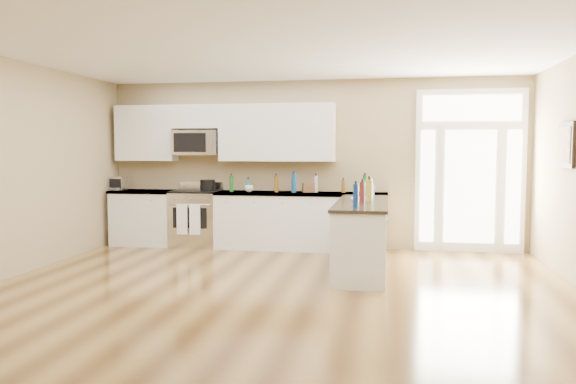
{
  "coord_description": "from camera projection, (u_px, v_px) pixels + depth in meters",
  "views": [
    {
      "loc": [
        1.26,
        -5.37,
        1.64
      ],
      "look_at": [
        -0.05,
        2.0,
        1.08
      ],
      "focal_mm": 35.0,
      "sensor_mm": 36.0,
      "label": 1
    }
  ],
  "objects": [
    {
      "name": "back_cabinet_right",
      "position": [
        300.0,
        223.0,
        9.24
      ],
      "size": [
        2.85,
        0.66,
        0.94
      ],
      "color": "silver",
      "rests_on": "ground"
    },
    {
      "name": "upper_cabinet_right",
      "position": [
        277.0,
        133.0,
        9.34
      ],
      "size": [
        1.94,
        0.33,
        0.95
      ],
      "primitive_type": "cube",
      "color": "silver",
      "rests_on": "room_shell"
    },
    {
      "name": "upper_cabinet_left",
      "position": [
        147.0,
        133.0,
        9.74
      ],
      "size": [
        1.04,
        0.33,
        0.95
      ],
      "primitive_type": "cube",
      "color": "silver",
      "rests_on": "room_shell"
    },
    {
      "name": "entry_door",
      "position": [
        470.0,
        171.0,
        8.96
      ],
      "size": [
        1.7,
        0.1,
        2.6
      ],
      "color": "white",
      "rests_on": "ground"
    },
    {
      "name": "bowl_left",
      "position": [
        116.0,
        189.0,
        9.64
      ],
      "size": [
        0.22,
        0.22,
        0.05
      ],
      "primitive_type": "imported",
      "rotation": [
        0.0,
        0.0,
        -0.16
      ],
      "color": "white",
      "rests_on": "back_cabinet_left"
    },
    {
      "name": "cup_counter",
      "position": [
        249.0,
        189.0,
        9.31
      ],
      "size": [
        0.15,
        0.15,
        0.11
      ],
      "primitive_type": "imported",
      "rotation": [
        0.0,
        0.0,
        0.08
      ],
      "color": "white",
      "rests_on": "back_cabinet_right"
    },
    {
      "name": "peninsula_cabinet",
      "position": [
        362.0,
        239.0,
        7.62
      ],
      "size": [
        0.69,
        2.32,
        0.94
      ],
      "color": "silver",
      "rests_on": "ground"
    },
    {
      "name": "bowl_peninsula",
      "position": [
        357.0,
        199.0,
        7.64
      ],
      "size": [
        0.21,
        0.21,
        0.05
      ],
      "primitive_type": "imported",
      "rotation": [
        0.0,
        0.0,
        -0.34
      ],
      "color": "white",
      "rests_on": "peninsula_cabinet"
    },
    {
      "name": "toaster_oven",
      "position": [
        118.0,
        183.0,
        9.73
      ],
      "size": [
        0.29,
        0.23,
        0.23
      ],
      "primitive_type": "cube",
      "rotation": [
        0.0,
        0.0,
        -0.08
      ],
      "color": "silver",
      "rests_on": "back_cabinet_left"
    },
    {
      "name": "back_cabinet_left",
      "position": [
        145.0,
        219.0,
        9.71
      ],
      "size": [
        1.1,
        0.66,
        0.94
      ],
      "color": "silver",
      "rests_on": "ground"
    },
    {
      "name": "kitchen_range",
      "position": [
        196.0,
        218.0,
        9.54
      ],
      "size": [
        0.79,
        0.7,
        1.08
      ],
      "color": "silver",
      "rests_on": "ground"
    },
    {
      "name": "microwave",
      "position": [
        197.0,
        143.0,
        9.55
      ],
      "size": [
        0.78,
        0.41,
        0.42
      ],
      "color": "silver",
      "rests_on": "room_shell"
    },
    {
      "name": "ground",
      "position": [
        258.0,
        314.0,
        5.62
      ],
      "size": [
        8.0,
        8.0,
        0.0
      ],
      "primitive_type": "plane",
      "color": "#573818"
    },
    {
      "name": "cardboard_box",
      "position": [
        308.0,
        188.0,
        9.23
      ],
      "size": [
        0.23,
        0.19,
        0.16
      ],
      "primitive_type": "cube",
      "rotation": [
        0.0,
        0.0,
        0.34
      ],
      "color": "brown",
      "rests_on": "back_cabinet_right"
    },
    {
      "name": "upper_cabinet_short",
      "position": [
        197.0,
        117.0,
        9.56
      ],
      "size": [
        0.82,
        0.33,
        0.4
      ],
      "primitive_type": "cube",
      "color": "silver",
      "rests_on": "room_shell"
    },
    {
      "name": "counter_bottles",
      "position": [
        329.0,
        187.0,
        8.41
      ],
      "size": [
        2.4,
        2.44,
        0.31
      ],
      "color": "#19591E",
      "rests_on": "back_cabinet_right"
    },
    {
      "name": "wall_art_near",
      "position": [
        566.0,
        145.0,
        7.05
      ],
      "size": [
        0.05,
        0.58,
        0.58
      ],
      "color": "black",
      "rests_on": "room_shell"
    },
    {
      "name": "room_shell",
      "position": [
        258.0,
        143.0,
        5.49
      ],
      "size": [
        8.0,
        8.0,
        8.0
      ],
      "color": "tan",
      "rests_on": "ground"
    },
    {
      "name": "stockpot",
      "position": [
        208.0,
        185.0,
        9.54
      ],
      "size": [
        0.33,
        0.33,
        0.2
      ],
      "primitive_type": "cylinder",
      "rotation": [
        0.0,
        0.0,
        0.39
      ],
      "color": "black",
      "rests_on": "kitchen_range"
    }
  ]
}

